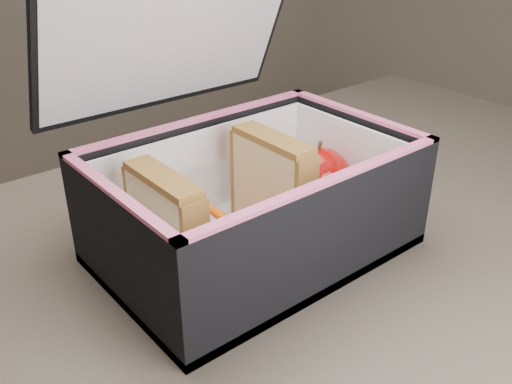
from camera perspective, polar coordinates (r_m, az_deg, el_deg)
kitchen_table at (r=0.68m, az=7.35°, el=-12.40°), size 1.20×0.80×0.75m
lunch_bag at (r=0.59m, az=-0.44°, el=-0.10°), size 0.32×0.29×0.31m
plastic_tub at (r=0.57m, az=-3.30°, el=-3.16°), size 0.17×0.12×0.07m
sandwich_left at (r=0.53m, az=-8.94°, el=-3.49°), size 0.03×0.10×0.11m
sandwich_right at (r=0.60m, az=1.61°, el=0.67°), size 0.03×0.10×0.11m
carrot_sticks at (r=0.58m, az=-3.47°, el=-4.62°), size 0.04×0.15×0.03m
paper_napkin at (r=0.68m, az=5.29°, el=-1.28°), size 0.08×0.08×0.01m
red_apple at (r=0.66m, az=6.23°, el=1.50°), size 0.08×0.08×0.08m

